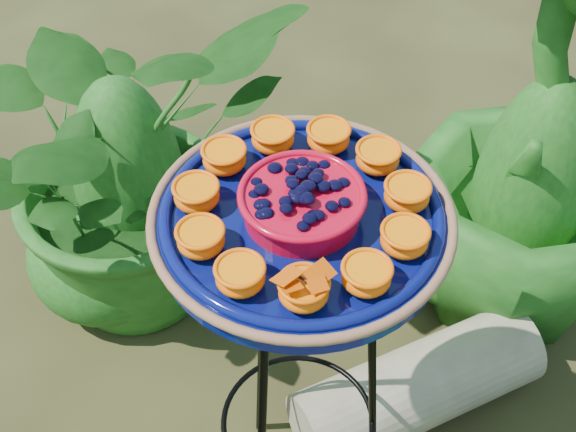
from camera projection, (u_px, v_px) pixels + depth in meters
name	position (u px, v px, depth m)	size (l,w,h in m)	color
tripod_stand	(299.00, 359.00, 1.50)	(0.43, 0.43, 0.89)	black
feeder_dish	(302.00, 216.00, 1.22)	(0.60, 0.60, 0.11)	#060D51
driftwood_log	(418.00, 387.00, 1.96)	(0.21, 0.21, 0.62)	tan
shrub_back_left	(125.00, 156.00, 2.01)	(0.83, 0.72, 0.92)	#174813
shrub_back_right	(543.00, 146.00, 1.90)	(0.61, 0.61, 1.10)	#174813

